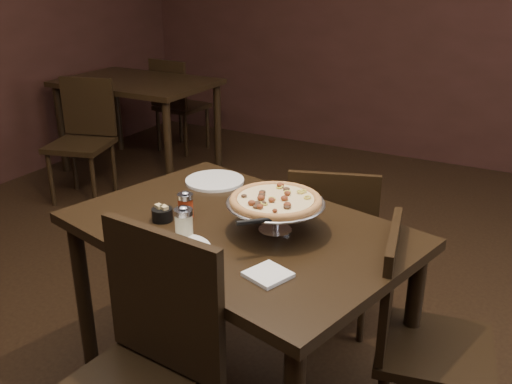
% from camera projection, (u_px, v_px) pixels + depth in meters
% --- Properties ---
extents(room, '(6.04, 7.04, 2.84)m').
position_uv_depth(room, '(260.00, 62.00, 1.90)').
color(room, black).
rests_on(room, ground).
extents(dining_table, '(1.43, 1.12, 0.79)m').
position_uv_depth(dining_table, '(238.00, 250.00, 2.19)').
color(dining_table, black).
rests_on(dining_table, ground).
extents(background_table, '(1.26, 0.84, 0.79)m').
position_uv_depth(background_table, '(137.00, 92.00, 4.82)').
color(background_table, black).
rests_on(background_table, ground).
extents(pizza_stand, '(0.36, 0.36, 0.15)m').
position_uv_depth(pizza_stand, '(276.00, 200.00, 2.06)').
color(pizza_stand, silver).
rests_on(pizza_stand, dining_table).
extents(parmesan_shaker, '(0.07, 0.07, 0.12)m').
position_uv_depth(parmesan_shaker, '(184.00, 222.00, 2.04)').
color(parmesan_shaker, beige).
rests_on(parmesan_shaker, dining_table).
extents(pepper_flake_shaker, '(0.06, 0.06, 0.11)m').
position_uv_depth(pepper_flake_shaker, '(186.00, 205.00, 2.20)').
color(pepper_flake_shaker, maroon).
rests_on(pepper_flake_shaker, dining_table).
extents(packet_caddy, '(0.08, 0.08, 0.06)m').
position_uv_depth(packet_caddy, '(162.00, 214.00, 2.18)').
color(packet_caddy, black).
rests_on(packet_caddy, dining_table).
extents(napkin_stack, '(0.16, 0.16, 0.01)m').
position_uv_depth(napkin_stack, '(268.00, 275.00, 1.80)').
color(napkin_stack, white).
rests_on(napkin_stack, dining_table).
extents(plate_left, '(0.26, 0.26, 0.01)m').
position_uv_depth(plate_left, '(215.00, 181.00, 2.57)').
color(plate_left, white).
rests_on(plate_left, dining_table).
extents(plate_near, '(0.23, 0.23, 0.01)m').
position_uv_depth(plate_near, '(177.00, 250.00, 1.95)').
color(plate_near, white).
rests_on(plate_near, dining_table).
extents(serving_spatula, '(0.16, 0.16, 0.02)m').
position_uv_depth(serving_spatula, '(254.00, 222.00, 1.90)').
color(serving_spatula, silver).
rests_on(serving_spatula, pizza_stand).
extents(chair_far, '(0.51, 0.51, 0.86)m').
position_uv_depth(chair_far, '(331.00, 243.00, 2.71)').
color(chair_far, black).
rests_on(chair_far, ground).
extents(chair_near, '(0.50, 0.50, 0.98)m').
position_uv_depth(chair_near, '(139.00, 377.00, 1.74)').
color(chair_near, black).
rests_on(chair_near, ground).
extents(chair_side, '(0.48, 0.48, 0.87)m').
position_uv_depth(chair_side, '(417.00, 332.00, 2.05)').
color(chair_side, black).
rests_on(chair_side, ground).
extents(bg_chair_far, '(0.44, 0.44, 0.89)m').
position_uv_depth(bg_chair_far, '(177.00, 102.00, 5.38)').
color(bg_chair_far, black).
rests_on(bg_chair_far, ground).
extents(bg_chair_near, '(0.53, 0.53, 0.91)m').
position_uv_depth(bg_chair_near, '(83.00, 135.00, 4.32)').
color(bg_chair_near, black).
rests_on(bg_chair_near, ground).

